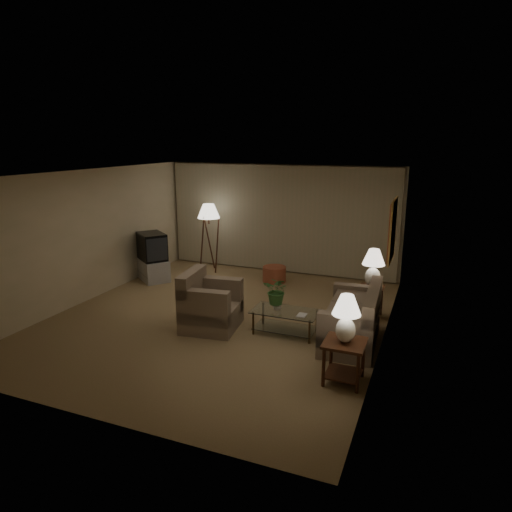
{
  "coord_description": "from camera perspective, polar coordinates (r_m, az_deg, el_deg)",
  "views": [
    {
      "loc": [
        3.65,
        -7.28,
        3.28
      ],
      "look_at": [
        0.5,
        0.6,
        1.11
      ],
      "focal_mm": 32.0,
      "sensor_mm": 36.0,
      "label": 1
    }
  ],
  "objects": [
    {
      "name": "side_table_far",
      "position": [
        8.92,
        14.21,
        -4.99
      ],
      "size": [
        0.45,
        0.38,
        0.6
      ],
      "color": "#321A0D",
      "rests_on": "ground"
    },
    {
      "name": "flowers",
      "position": [
        7.83,
        2.69,
        -4.0
      ],
      "size": [
        0.48,
        0.43,
        0.5
      ],
      "primitive_type": "imported",
      "rotation": [
        0.0,
        0.0,
        -0.09
      ],
      "color": "#386D30",
      "rests_on": "vase"
    },
    {
      "name": "sofa",
      "position": [
        7.78,
        11.81,
        -7.89
      ],
      "size": [
        1.76,
        1.0,
        0.75
      ],
      "rotation": [
        0.0,
        0.0,
        -1.52
      ],
      "color": "#816B5C",
      "rests_on": "ground"
    },
    {
      "name": "ground",
      "position": [
        8.78,
        -4.53,
        -7.62
      ],
      "size": [
        7.0,
        7.0,
        0.0
      ],
      "primitive_type": "plane",
      "color": "#957752",
      "rests_on": "ground"
    },
    {
      "name": "ottoman",
      "position": [
        10.83,
        2.31,
        -2.27
      ],
      "size": [
        0.72,
        0.72,
        0.36
      ],
      "primitive_type": "cylinder",
      "rotation": [
        0.0,
        0.0,
        0.42
      ],
      "color": "#9C4E34",
      "rests_on": "ground"
    },
    {
      "name": "tv_cabinet",
      "position": [
        11.23,
        -12.72,
        -1.66
      ],
      "size": [
        1.43,
        1.42,
        0.5
      ],
      "primitive_type": "cube",
      "rotation": [
        0.0,
        0.0,
        -0.66
      ],
      "color": "#A9A9AC",
      "rests_on": "ground"
    },
    {
      "name": "armchair",
      "position": [
        8.18,
        -5.61,
        -6.26
      ],
      "size": [
        1.21,
        1.17,
        0.82
      ],
      "rotation": [
        0.0,
        0.0,
        1.7
      ],
      "color": "#816B5C",
      "rests_on": "ground"
    },
    {
      "name": "floor_lamp",
      "position": [
        11.59,
        -5.86,
        2.46
      ],
      "size": [
        0.56,
        0.56,
        1.72
      ],
      "color": "#321A0D",
      "rests_on": "ground"
    },
    {
      "name": "book",
      "position": [
        7.76,
        5.22,
        -7.3
      ],
      "size": [
        0.15,
        0.21,
        0.02
      ],
      "primitive_type": "imported",
      "rotation": [
        0.0,
        0.0,
        -0.0
      ],
      "color": "olive",
      "rests_on": "coffee_table"
    },
    {
      "name": "table_lamp_far",
      "position": [
        8.73,
        14.46,
        -1.05
      ],
      "size": [
        0.42,
        0.42,
        0.72
      ],
      "color": "white",
      "rests_on": "side_table_far"
    },
    {
      "name": "room_shell",
      "position": [
        9.63,
        -0.63,
        5.21
      ],
      "size": [
        6.04,
        7.02,
        2.72
      ],
      "color": "beige",
      "rests_on": "ground"
    },
    {
      "name": "crt_tv",
      "position": [
        11.08,
        -12.88,
        1.18
      ],
      "size": [
        1.26,
        1.26,
        0.64
      ],
      "primitive_type": "cube",
      "rotation": [
        0.0,
        0.0,
        -0.66
      ],
      "color": "black",
      "rests_on": "tv_cabinet"
    },
    {
      "name": "coffee_table",
      "position": [
        7.97,
        3.67,
        -7.79
      ],
      "size": [
        1.14,
        0.62,
        0.41
      ],
      "color": "silver",
      "rests_on": "ground"
    },
    {
      "name": "table_lamp_near",
      "position": [
        6.29,
        11.22,
        -7.18
      ],
      "size": [
        0.39,
        0.39,
        0.67
      ],
      "color": "white",
      "rests_on": "side_table_near"
    },
    {
      "name": "side_table_near",
      "position": [
        6.53,
        10.97,
        -11.96
      ],
      "size": [
        0.56,
        0.56,
        0.6
      ],
      "color": "#321A0D",
      "rests_on": "ground"
    },
    {
      "name": "vase",
      "position": [
        7.94,
        2.66,
        -6.23
      ],
      "size": [
        0.19,
        0.19,
        0.15
      ],
      "primitive_type": "imported",
      "rotation": [
        0.0,
        0.0,
        0.38
      ],
      "color": "white",
      "rests_on": "coffee_table"
    }
  ]
}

